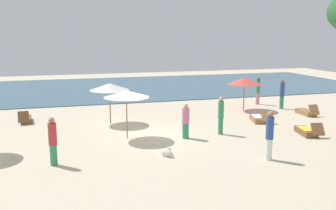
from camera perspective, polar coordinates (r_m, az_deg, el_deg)
ground_plane at (r=18.48m, az=-2.33°, el=-4.75°), size 60.00×60.00×0.00m
ocean_water at (r=34.91m, az=-8.99°, el=2.52°), size 48.00×16.00×0.06m
umbrella_0 at (r=20.97m, az=-8.78°, el=2.71°), size 2.16×2.16×2.24m
umbrella_1 at (r=24.89m, az=11.43°, el=3.57°), size 2.18×2.18×2.14m
umbrella_2 at (r=17.76m, az=-6.28°, el=1.65°), size 2.13×2.13×2.31m
lounger_0 at (r=22.79m, az=-20.60°, el=-2.02°), size 0.74×1.68×0.74m
lounger_1 at (r=19.94m, az=20.15°, el=-3.73°), size 0.92×1.77×0.70m
lounger_2 at (r=24.79m, az=20.09°, el=-1.00°), size 0.70×1.69×0.73m
lounger_3 at (r=22.10m, az=13.43°, el=-1.99°), size 1.02×1.79×0.67m
person_0 at (r=26.14m, az=16.76°, el=1.60°), size 0.39×0.39×1.93m
person_1 at (r=27.36m, az=13.36°, el=2.15°), size 0.36×0.36×1.91m
person_2 at (r=17.98m, az=2.66°, el=-2.41°), size 0.36×0.36×1.68m
person_3 at (r=14.91m, az=-16.93°, el=-5.19°), size 0.38×0.38×1.86m
person_4 at (r=18.82m, az=7.94°, el=-1.47°), size 0.34×0.34×1.89m
person_5 at (r=15.40m, az=15.02°, el=-4.34°), size 0.43×0.43×1.97m
dog at (r=15.53m, az=-0.17°, el=-7.15°), size 0.55×0.62×0.30m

